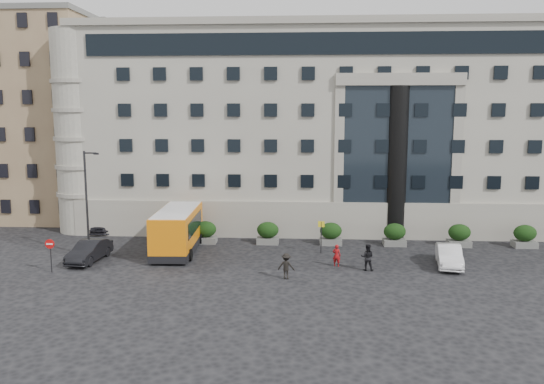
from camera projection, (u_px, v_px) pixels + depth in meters
The scene contains 23 objects.
ground at pixel (243, 271), 36.36m from camera, with size 120.00×120.00×0.00m, color black.
civic_building at pixel (321, 130), 56.43m from camera, with size 44.00×24.00×18.00m, color gray.
entrance_column at pixel (397, 164), 44.91m from camera, with size 1.80×1.80×13.00m, color black.
apartment_near at pixel (37, 120), 55.96m from camera, with size 14.00×14.00×20.00m, color #896D4F.
apartment_far at pixel (80, 111), 73.75m from camera, with size 13.00×13.00×22.00m, color olive.
hedge_a at pixel (206, 232), 44.15m from camera, with size 1.80×1.26×1.84m.
hedge_b at pixel (268, 233), 43.86m from camera, with size 1.80×1.26×1.84m.
hedge_c at pixel (331, 234), 43.57m from camera, with size 1.80×1.26×1.84m.
hedge_d at pixel (395, 234), 43.29m from camera, with size 1.80×1.26×1.84m.
hedge_e at pixel (459, 235), 43.00m from camera, with size 1.80×1.26×1.84m.
hedge_f at pixel (525, 236), 42.71m from camera, with size 1.80×1.26×1.84m.
street_lamp at pixel (87, 200), 39.34m from camera, with size 1.16×0.18×8.00m.
bus_stop_sign at pixel (321, 231), 40.74m from camera, with size 0.50×0.08×2.52m.
no_entry_sign at pixel (50, 249), 35.81m from camera, with size 0.64×0.16×2.32m.
minibus at pixel (177, 229), 41.17m from camera, with size 3.27×8.16×3.36m.
red_truck at pixel (96, 202), 55.29m from camera, with size 3.15×5.89×3.05m.
parked_car_b at pixel (89, 251), 38.69m from camera, with size 1.61×4.63×1.52m, color black.
parked_car_c at pixel (106, 222), 48.88m from camera, with size 2.11×5.20×1.51m, color black.
parked_car_d at pixel (140, 219), 50.67m from camera, with size 2.49×5.39×1.50m, color black.
white_taxi at pixel (449, 256), 37.46m from camera, with size 1.59×4.57×1.51m, color silver.
pedestrian_a at pixel (337, 255), 37.42m from camera, with size 0.58×0.38×1.58m, color #9D0F12.
pedestrian_b at pixel (367, 257), 36.41m from camera, with size 0.91×0.71×1.86m, color black.
pedestrian_c at pixel (286, 266), 34.56m from camera, with size 1.11×0.64×1.71m, color black.
Camera 1 is at (3.94, -35.00, 10.74)m, focal length 35.00 mm.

